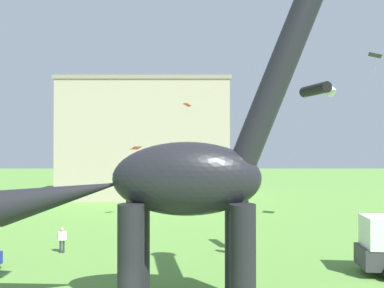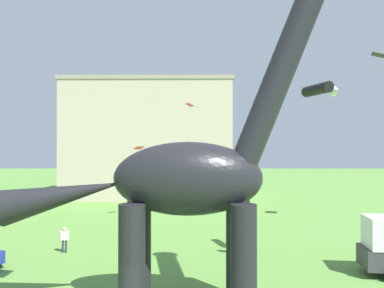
{
  "view_description": "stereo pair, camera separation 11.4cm",
  "coord_description": "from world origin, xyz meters",
  "px_view_note": "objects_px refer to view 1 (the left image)",
  "views": [
    {
      "loc": [
        2.99,
        -13.27,
        6.96
      ],
      "look_at": [
        2.94,
        4.52,
        7.13
      ],
      "focal_mm": 37.24,
      "sensor_mm": 36.0,
      "label": 1
    },
    {
      "loc": [
        3.1,
        -13.27,
        6.96
      ],
      "look_at": [
        2.94,
        4.52,
        7.13
      ],
      "focal_mm": 37.24,
      "sensor_mm": 36.0,
      "label": 2
    }
  ],
  "objects_px": {
    "kite_far_left": "(137,148)",
    "kite_high_right": "(320,90)",
    "kite_drifting": "(188,105)",
    "dinosaur_sculpture": "(186,179)",
    "kite_mid_center": "(376,55)",
    "person_photographer": "(231,239)",
    "person_far_spectator": "(63,237)"
  },
  "relations": [
    {
      "from": "kite_far_left",
      "to": "kite_high_right",
      "type": "relative_size",
      "value": 0.52
    },
    {
      "from": "kite_drifting",
      "to": "dinosaur_sculpture",
      "type": "bearing_deg",
      "value": -89.54
    },
    {
      "from": "dinosaur_sculpture",
      "to": "kite_mid_center",
      "type": "bearing_deg",
      "value": 72.78
    },
    {
      "from": "kite_far_left",
      "to": "kite_high_right",
      "type": "distance_m",
      "value": 20.61
    },
    {
      "from": "kite_mid_center",
      "to": "kite_drifting",
      "type": "relative_size",
      "value": 1.57
    },
    {
      "from": "dinosaur_sculpture",
      "to": "person_photographer",
      "type": "distance_m",
      "value": 10.59
    },
    {
      "from": "kite_drifting",
      "to": "kite_high_right",
      "type": "relative_size",
      "value": 0.49
    },
    {
      "from": "person_photographer",
      "to": "kite_far_left",
      "type": "height_order",
      "value": "kite_far_left"
    },
    {
      "from": "dinosaur_sculpture",
      "to": "person_photographer",
      "type": "bearing_deg",
      "value": 98.77
    },
    {
      "from": "person_far_spectator",
      "to": "kite_drifting",
      "type": "height_order",
      "value": "kite_drifting"
    },
    {
      "from": "person_photographer",
      "to": "kite_mid_center",
      "type": "height_order",
      "value": "kite_mid_center"
    },
    {
      "from": "kite_drifting",
      "to": "kite_mid_center",
      "type": "bearing_deg",
      "value": -12.91
    },
    {
      "from": "dinosaur_sculpture",
      "to": "kite_high_right",
      "type": "relative_size",
      "value": 6.6
    },
    {
      "from": "kite_high_right",
      "to": "kite_drifting",
      "type": "bearing_deg",
      "value": 117.63
    },
    {
      "from": "dinosaur_sculpture",
      "to": "kite_mid_center",
      "type": "distance_m",
      "value": 25.31
    },
    {
      "from": "person_photographer",
      "to": "person_far_spectator",
      "type": "relative_size",
      "value": 0.98
    },
    {
      "from": "dinosaur_sculpture",
      "to": "kite_far_left",
      "type": "bearing_deg",
      "value": 129.26
    },
    {
      "from": "person_photographer",
      "to": "kite_high_right",
      "type": "height_order",
      "value": "kite_high_right"
    },
    {
      "from": "kite_mid_center",
      "to": "kite_far_left",
      "type": "bearing_deg",
      "value": 167.9
    },
    {
      "from": "kite_mid_center",
      "to": "kite_high_right",
      "type": "height_order",
      "value": "kite_mid_center"
    },
    {
      "from": "kite_drifting",
      "to": "kite_high_right",
      "type": "distance_m",
      "value": 16.9
    },
    {
      "from": "kite_mid_center",
      "to": "person_photographer",
      "type": "bearing_deg",
      "value": -148.7
    },
    {
      "from": "kite_mid_center",
      "to": "kite_high_right",
      "type": "xyz_separation_m",
      "value": [
        -8.43,
        -11.23,
        -4.62
      ]
    },
    {
      "from": "person_far_spectator",
      "to": "kite_far_left",
      "type": "relative_size",
      "value": 1.38
    },
    {
      "from": "dinosaur_sculpture",
      "to": "person_far_spectator",
      "type": "distance_m",
      "value": 13.34
    },
    {
      "from": "kite_mid_center",
      "to": "kite_far_left",
      "type": "distance_m",
      "value": 23.15
    },
    {
      "from": "dinosaur_sculpture",
      "to": "kite_mid_center",
      "type": "relative_size",
      "value": 8.61
    },
    {
      "from": "person_photographer",
      "to": "kite_mid_center",
      "type": "bearing_deg",
      "value": 27.93
    },
    {
      "from": "person_far_spectator",
      "to": "kite_drifting",
      "type": "distance_m",
      "value": 17.36
    },
    {
      "from": "person_far_spectator",
      "to": "kite_high_right",
      "type": "relative_size",
      "value": 0.71
    },
    {
      "from": "kite_far_left",
      "to": "kite_mid_center",
      "type": "bearing_deg",
      "value": -12.1
    },
    {
      "from": "person_far_spectator",
      "to": "kite_drifting",
      "type": "relative_size",
      "value": 1.46
    }
  ]
}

